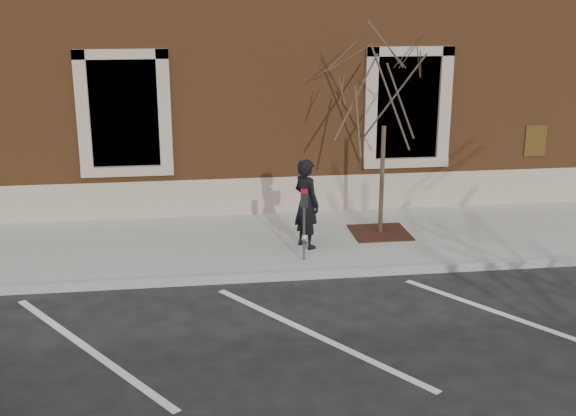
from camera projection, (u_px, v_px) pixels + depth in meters
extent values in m
plane|color=#28282B|center=(293.00, 278.00, 12.53)|extent=(120.00, 120.00, 0.00)
cube|color=#AAA7A0|center=(280.00, 242.00, 14.17)|extent=(40.00, 3.50, 0.15)
cube|color=#9E9E99|center=(293.00, 275.00, 12.46)|extent=(40.00, 0.12, 0.15)
cube|color=brown|center=(251.00, 25.00, 18.77)|extent=(40.00, 8.50, 8.00)
cube|color=tan|center=(270.00, 195.00, 15.73)|extent=(40.00, 0.06, 0.80)
cube|color=black|center=(125.00, 112.00, 14.94)|extent=(1.40, 0.30, 2.20)
cube|color=tan|center=(128.00, 171.00, 15.11)|extent=(1.90, 0.20, 0.20)
cube|color=black|center=(405.00, 107.00, 15.71)|extent=(1.40, 0.30, 2.20)
cube|color=tan|center=(405.00, 162.00, 15.89)|extent=(1.90, 0.20, 0.20)
imported|color=black|center=(306.00, 204.00, 13.44)|extent=(0.66, 0.74, 1.69)
cylinder|color=#595B60|center=(304.00, 234.00, 12.84)|extent=(0.04, 0.04, 0.99)
cube|color=black|center=(304.00, 200.00, 12.66)|extent=(0.12, 0.09, 0.26)
cube|color=#B10B15|center=(304.00, 191.00, 12.62)|extent=(0.11, 0.09, 0.06)
cube|color=white|center=(304.00, 237.00, 12.81)|extent=(0.05, 0.00, 0.07)
cube|color=#371911|center=(380.00, 232.00, 14.44)|extent=(1.12, 1.12, 0.03)
cylinder|color=#4A3D2D|center=(382.00, 181.00, 14.14)|extent=(0.09, 0.09, 2.16)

